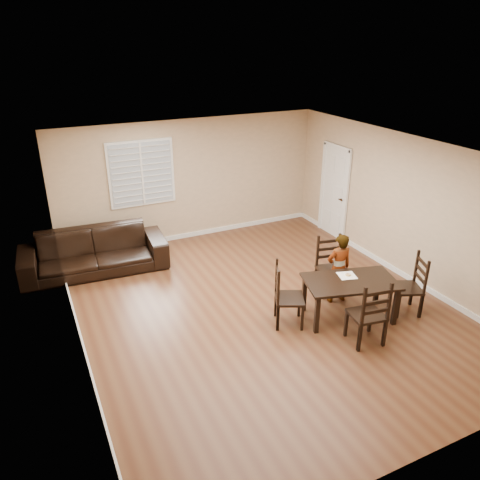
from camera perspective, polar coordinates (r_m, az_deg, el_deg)
name	(u,v)px	position (r m, az deg, el deg)	size (l,w,h in m)	color
ground	(264,308)	(8.16, 2.93, -8.31)	(7.00, 7.00, 0.00)	brown
room	(263,206)	(7.52, 2.82, 4.14)	(6.04, 7.04, 2.72)	tan
dining_table	(350,285)	(7.83, 13.29, -5.40)	(1.64, 1.19, 0.69)	black
chair_near	(329,266)	(8.66, 10.77, -3.07)	(0.56, 0.53, 1.06)	black
chair_far	(372,318)	(7.27, 15.75, -9.14)	(0.55, 0.52, 1.09)	black
chair_left	(281,297)	(7.55, 5.08, -6.95)	(0.61, 0.63, 1.07)	black
chair_right	(414,287)	(8.36, 20.50, -5.34)	(0.59, 0.60, 1.05)	black
child	(338,268)	(8.24, 11.91, -3.41)	(0.46, 0.30, 1.27)	gray
napkin	(347,276)	(7.91, 12.90, -4.24)	(0.28, 0.28, 0.00)	white
donut	(348,274)	(7.91, 13.04, -4.11)	(0.09, 0.09, 0.03)	gold
sofa	(94,252)	(9.65, -17.35, -1.37)	(2.78, 1.09, 0.81)	black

